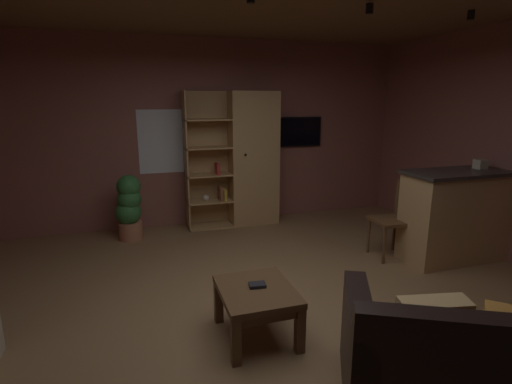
{
  "coord_description": "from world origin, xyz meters",
  "views": [
    {
      "loc": [
        -1.05,
        -2.97,
        1.89
      ],
      "look_at": [
        0.0,
        0.4,
        1.05
      ],
      "focal_mm": 27.2,
      "sensor_mm": 36.0,
      "label": 1
    }
  ],
  "objects": [
    {
      "name": "bookshelf_cabinet",
      "position": [
        0.57,
        2.66,
        1.0
      ],
      "size": [
        1.4,
        0.41,
        2.02
      ],
      "color": "tan",
      "rests_on": "ground"
    },
    {
      "name": "dining_chair",
      "position": [
        1.93,
        0.83,
        0.53
      ],
      "size": [
        0.45,
        0.45,
        0.92
      ],
      "color": "brown",
      "rests_on": "ground"
    },
    {
      "name": "track_light_spot_3",
      "position": [
        1.1,
        0.42,
        2.71
      ],
      "size": [
        0.07,
        0.07,
        0.09
      ],
      "primitive_type": "cylinder",
      "color": "black"
    },
    {
      "name": "potted_floor_plant",
      "position": [
        -1.19,
        2.45,
        0.47
      ],
      "size": [
        0.37,
        0.35,
        0.9
      ],
      "color": "#B77051",
      "rests_on": "ground"
    },
    {
      "name": "track_light_spot_4",
      "position": [
        2.22,
        0.36,
        2.71
      ],
      "size": [
        0.07,
        0.07,
        0.09
      ],
      "primitive_type": "cylinder",
      "color": "black"
    },
    {
      "name": "wall_mounted_tv",
      "position": [
        1.46,
        2.87,
        1.39
      ],
      "size": [
        0.84,
        0.06,
        0.47
      ],
      "color": "black"
    },
    {
      "name": "kitchen_bar_counter",
      "position": [
        2.67,
        0.55,
        0.55
      ],
      "size": [
        1.56,
        0.6,
        1.09
      ],
      "color": "tan",
      "rests_on": "ground"
    },
    {
      "name": "leather_couch",
      "position": [
        0.88,
        -1.46,
        0.3
      ],
      "size": [
        1.89,
        1.55,
        0.84
      ],
      "color": "black",
      "rests_on": "ground"
    },
    {
      "name": "table_book_0",
      "position": [
        -0.19,
        -0.23,
        0.44
      ],
      "size": [
        0.14,
        0.11,
        0.03
      ],
      "primitive_type": "cube",
      "rotation": [
        0.0,
        0.0,
        -0.13
      ],
      "color": "black",
      "rests_on": "coffee_table"
    },
    {
      "name": "coffee_table",
      "position": [
        -0.2,
        -0.26,
        0.34
      ],
      "size": [
        0.58,
        0.68,
        0.42
      ],
      "color": "brown",
      "rests_on": "ground"
    },
    {
      "name": "tissue_box",
      "position": [
        2.87,
        0.6,
        1.14
      ],
      "size": [
        0.12,
        0.12,
        0.11
      ],
      "primitive_type": "cube",
      "rotation": [
        0.0,
        0.0,
        -0.04
      ],
      "color": "#BFB299",
      "rests_on": "kitchen_bar_counter"
    },
    {
      "name": "floor",
      "position": [
        0.0,
        0.0,
        -0.01
      ],
      "size": [
        6.24,
        5.81,
        0.02
      ],
      "primitive_type": "cube",
      "color": "olive",
      "rests_on": "ground"
    },
    {
      "name": "wall_back",
      "position": [
        0.0,
        2.94,
        1.39
      ],
      "size": [
        6.36,
        0.06,
        2.78
      ],
      "primitive_type": "cube",
      "color": "#8E544C",
      "rests_on": "ground"
    },
    {
      "name": "window_pane_back",
      "position": [
        -0.69,
        2.9,
        1.29
      ],
      "size": [
        0.65,
        0.01,
        0.93
      ],
      "primitive_type": "cube",
      "color": "white"
    }
  ]
}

